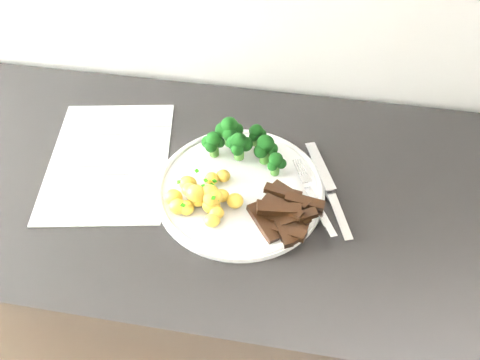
% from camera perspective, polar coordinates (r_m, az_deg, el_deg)
% --- Properties ---
extents(counter, '(2.30, 0.58, 0.86)m').
position_cam_1_polar(counter, '(1.23, -5.03, -13.73)').
color(counter, black).
rests_on(counter, ground).
extents(recipe_paper, '(0.28, 0.35, 0.00)m').
position_cam_1_polar(recipe_paper, '(0.94, -15.56, 2.47)').
color(recipe_paper, white).
rests_on(recipe_paper, counter).
extents(plate, '(0.30, 0.30, 0.02)m').
position_cam_1_polar(plate, '(0.85, 0.00, -0.96)').
color(plate, white).
rests_on(plate, counter).
extents(broccoli, '(0.16, 0.10, 0.07)m').
position_cam_1_polar(broccoli, '(0.87, 0.16, 4.74)').
color(broccoli, '#3B6F27').
rests_on(broccoli, plate).
extents(potatoes, '(0.14, 0.12, 0.05)m').
position_cam_1_polar(potatoes, '(0.81, -4.52, -2.03)').
color(potatoes, '#FFC74C').
rests_on(potatoes, plate).
extents(beef_strips, '(0.13, 0.13, 0.03)m').
position_cam_1_polar(beef_strips, '(0.80, 5.40, -4.05)').
color(beef_strips, black).
rests_on(beef_strips, plate).
extents(fork, '(0.09, 0.17, 0.02)m').
position_cam_1_polar(fork, '(0.82, 9.03, -2.32)').
color(fork, silver).
rests_on(fork, plate).
extents(knife, '(0.10, 0.22, 0.03)m').
position_cam_1_polar(knife, '(0.84, 11.19, -2.40)').
color(knife, silver).
rests_on(knife, plate).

